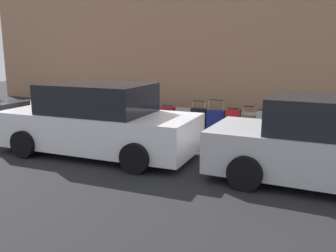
% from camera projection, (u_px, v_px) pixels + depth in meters
% --- Properties ---
extents(ground_plane, '(40.00, 40.00, 0.00)m').
position_uv_depth(ground_plane, '(160.00, 141.00, 10.02)').
color(ground_plane, black).
extents(sidewalk_curb, '(18.00, 5.00, 0.14)m').
position_uv_depth(sidewalk_curb, '(192.00, 122.00, 12.24)').
color(sidewalk_curb, gray).
rests_on(sidewalk_curb, ground_plane).
extents(suitcase_teal_0, '(0.43, 0.26, 0.77)m').
position_uv_depth(suitcase_teal_0, '(305.00, 130.00, 9.07)').
color(suitcase_teal_0, '#0F606B').
rests_on(suitcase_teal_0, sidewalk_curb).
extents(suitcase_maroon_1, '(0.47, 0.26, 0.77)m').
position_uv_depth(suitcase_maroon_1, '(284.00, 131.00, 9.30)').
color(suitcase_maroon_1, maroon).
rests_on(suitcase_maroon_1, sidewalk_curb).
extents(suitcase_silver_2, '(0.42, 0.23, 0.82)m').
position_uv_depth(suitcase_silver_2, '(265.00, 126.00, 9.47)').
color(suitcase_silver_2, '#9EA0A8').
rests_on(suitcase_silver_2, sidewalk_curb).
extents(suitcase_olive_3, '(0.36, 0.28, 0.88)m').
position_uv_depth(suitcase_olive_3, '(248.00, 127.00, 9.66)').
color(suitcase_olive_3, '#59601E').
rests_on(suitcase_olive_3, sidewalk_curb).
extents(suitcase_red_4, '(0.38, 0.22, 0.81)m').
position_uv_depth(suitcase_red_4, '(233.00, 123.00, 9.79)').
color(suitcase_red_4, red).
rests_on(suitcase_red_4, sidewalk_curb).
extents(suitcase_navy_5, '(0.49, 0.24, 1.01)m').
position_uv_depth(suitcase_navy_5, '(216.00, 123.00, 9.96)').
color(suitcase_navy_5, navy).
rests_on(suitcase_navy_5, sidewalk_curb).
extents(suitcase_black_6, '(0.43, 0.21, 0.95)m').
position_uv_depth(suitcase_black_6, '(198.00, 121.00, 10.16)').
color(suitcase_black_6, black).
rests_on(suitcase_black_6, sidewalk_curb).
extents(suitcase_teal_7, '(0.46, 0.22, 0.57)m').
position_uv_depth(suitcase_teal_7, '(183.00, 123.00, 10.40)').
color(suitcase_teal_7, '#0F606B').
rests_on(suitcase_teal_7, sidewalk_curb).
extents(suitcase_maroon_8, '(0.42, 0.27, 0.76)m').
position_uv_depth(suitcase_maroon_8, '(167.00, 119.00, 10.58)').
color(suitcase_maroon_8, maroon).
rests_on(suitcase_maroon_8, sidewalk_curb).
extents(suitcase_silver_9, '(0.43, 0.26, 0.62)m').
position_uv_depth(suitcase_silver_9, '(153.00, 120.00, 10.79)').
color(suitcase_silver_9, '#9EA0A8').
rests_on(suitcase_silver_9, sidewalk_curb).
extents(suitcase_olive_10, '(0.48, 0.26, 0.95)m').
position_uv_depth(suitcase_olive_10, '(138.00, 117.00, 10.95)').
color(suitcase_olive_10, '#59601E').
rests_on(suitcase_olive_10, sidewalk_curb).
extents(suitcase_red_11, '(0.36, 0.24, 1.06)m').
position_uv_depth(suitcase_red_11, '(126.00, 114.00, 11.14)').
color(suitcase_red_11, red).
rests_on(suitcase_red_11, sidewalk_curb).
extents(fire_hydrant, '(0.39, 0.21, 0.71)m').
position_uv_depth(fire_hydrant, '(107.00, 113.00, 11.37)').
color(fire_hydrant, '#99999E').
rests_on(fire_hydrant, sidewalk_curb).
extents(bollard_post, '(0.14, 0.14, 0.91)m').
position_uv_depth(bollard_post, '(90.00, 110.00, 11.44)').
color(bollard_post, brown).
rests_on(bollard_post, sidewalk_curb).
extents(parked_car_silver_0, '(4.57, 2.12, 1.64)m').
position_uv_depth(parked_car_silver_0, '(335.00, 146.00, 6.56)').
color(parked_car_silver_0, '#B2B5BA').
rests_on(parked_car_silver_0, ground_plane).
extents(parked_car_white_1, '(4.76, 2.18, 1.70)m').
position_uv_depth(parked_car_white_1, '(99.00, 122.00, 8.61)').
color(parked_car_white_1, silver).
rests_on(parked_car_white_1, ground_plane).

